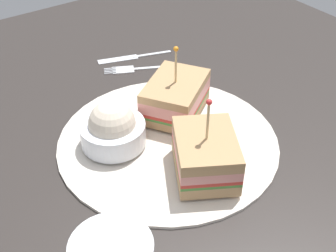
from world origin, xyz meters
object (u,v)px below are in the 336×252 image
Objects in this scene: sandwich_half_back at (204,156)px; coleslaw_bowl at (113,128)px; knife at (130,57)px; fork at (132,69)px; sandwich_half_front at (175,97)px; plate at (168,140)px.

coleslaw_bowl is (-6.14, 11.17, -0.26)cm from sandwich_half_back.
sandwich_half_back is 1.36× the size of coleslaw_bowl.
coleslaw_bowl reaches higher than knife.
sandwich_half_front is at bearing -96.50° from fork.
sandwich_half_back is 12.74cm from coleslaw_bowl.
sandwich_half_back is 0.91× the size of knife.
plate reaches higher than fork.
sandwich_half_front is 13.02cm from sandwich_half_back.
sandwich_half_front is at bearing 45.04° from plate.
coleslaw_bowl reaches higher than fork.
sandwich_half_back reaches higher than fork.
sandwich_half_back reaches higher than knife.
sandwich_half_front is 1.06× the size of sandwich_half_back.
fork is at bearing 72.35° from plate.
knife is (7.94, 22.68, -0.24)cm from plate.
knife is (1.87, 3.60, 0.00)cm from fork.
knife is at bearing 53.38° from coleslaw_bowl.
plate is 2.58× the size of fork.
fork is 0.89× the size of knife.
coleslaw_bowl is at bearing 151.95° from plate.
sandwich_half_back is at bearing -61.21° from coleslaw_bowl.
sandwich_half_back is at bearing -91.85° from plate.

